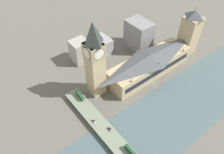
# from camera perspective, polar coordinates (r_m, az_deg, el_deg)

# --- Properties ---
(ground_plane) EXTENTS (600.00, 600.00, 0.00)m
(ground_plane) POSITION_cam_1_polar(r_m,az_deg,el_deg) (227.00, 10.91, -1.79)
(ground_plane) COLOR #605E56
(river_water) EXTENTS (60.35, 360.00, 0.30)m
(river_water) POSITION_cam_1_polar(r_m,az_deg,el_deg) (214.23, 17.88, -7.19)
(river_water) COLOR #4C6066
(river_water) RESTS_ON ground_plane
(parliament_hall) EXTENTS (27.07, 96.92, 23.98)m
(parliament_hall) POSITION_cam_1_polar(r_m,az_deg,el_deg) (231.01, 9.78, 3.43)
(parliament_hall) COLOR tan
(parliament_hall) RESTS_ON ground_plane
(clock_tower) EXTENTS (15.20, 15.20, 76.43)m
(clock_tower) POSITION_cam_1_polar(r_m,az_deg,el_deg) (188.94, -4.57, 4.69)
(clock_tower) COLOR tan
(clock_tower) RESTS_ON ground_plane
(victoria_tower) EXTENTS (17.52, 17.52, 56.31)m
(victoria_tower) POSITION_cam_1_polar(r_m,az_deg,el_deg) (264.43, 19.65, 10.99)
(victoria_tower) COLOR tan
(victoria_tower) RESTS_ON ground_plane
(road_bridge) EXTENTS (152.70, 13.90, 4.67)m
(road_bridge) POSITION_cam_1_polar(r_m,az_deg,el_deg) (176.46, 2.59, -18.41)
(road_bridge) COLOR #5D6A59
(road_bridge) RESTS_ON ground_plane
(double_decker_bus_mid) EXTENTS (11.64, 2.64, 4.88)m
(double_decker_bus_mid) POSITION_cam_1_polar(r_m,az_deg,el_deg) (204.91, -8.44, -4.76)
(double_decker_bus_mid) COLOR #235B33
(double_decker_bus_mid) RESTS_ON road_bridge
(double_decker_bus_rear) EXTENTS (10.86, 2.55, 5.03)m
(double_decker_bus_rear) POSITION_cam_1_polar(r_m,az_deg,el_deg) (172.33, 4.81, -18.62)
(double_decker_bus_rear) COLOR #235B33
(double_decker_bus_rear) RESTS_ON road_bridge
(car_northbound_tail) EXTENTS (4.55, 1.80, 1.38)m
(car_northbound_tail) POSITION_cam_1_polar(r_m,az_deg,el_deg) (188.56, -4.85, -11.33)
(car_northbound_tail) COLOR silver
(car_northbound_tail) RESTS_ON road_bridge
(car_southbound_lead) EXTENTS (4.25, 1.83, 1.43)m
(car_southbound_lead) POSITION_cam_1_polar(r_m,az_deg,el_deg) (183.59, -0.67, -13.38)
(car_southbound_lead) COLOR slate
(car_southbound_lead) RESTS_ON road_bridge
(city_block_west) EXTENTS (30.00, 22.00, 33.84)m
(city_block_west) POSITION_cam_1_polar(r_m,az_deg,el_deg) (263.80, 6.96, 10.89)
(city_block_west) COLOR gray
(city_block_west) RESTS_ON ground_plane
(city_block_center) EXTENTS (18.18, 18.65, 25.39)m
(city_block_center) POSITION_cam_1_polar(r_m,az_deg,el_deg) (245.79, -8.36, 6.73)
(city_block_center) COLOR #A39E93
(city_block_center) RESTS_ON ground_plane
(city_block_east) EXTENTS (23.09, 20.21, 17.36)m
(city_block_east) POSITION_cam_1_polar(r_m,az_deg,el_deg) (259.16, -2.95, 8.29)
(city_block_east) COLOR #939399
(city_block_east) RESTS_ON ground_plane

